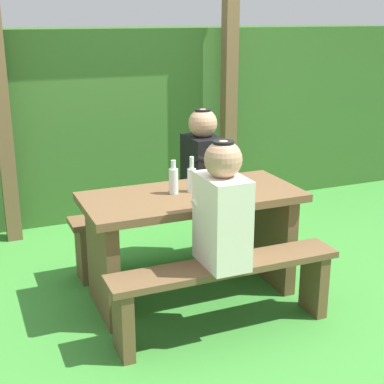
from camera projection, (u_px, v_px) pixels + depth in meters
name	position (u px, v px, depth m)	size (l,w,h in m)	color
ground_plane	(192.00, 294.00, 3.81)	(12.00, 12.00, 0.00)	#398531
hedge_backdrop	(107.00, 119.00, 5.40)	(6.40, 0.85, 1.69)	#335D24
pergola_post_left	(2.00, 114.00, 4.44)	(0.12, 0.12, 2.12)	brown
pergola_post_right	(229.00, 100.00, 5.17)	(0.12, 0.12, 2.12)	brown
picnic_table	(192.00, 227.00, 3.66)	(1.40, 0.64, 0.72)	brown
bench_near	(226.00, 283.00, 3.26)	(1.40, 0.24, 0.45)	brown
bench_far	(166.00, 225.00, 4.15)	(1.40, 0.24, 0.45)	brown
person_white_shirt	(222.00, 209.00, 3.12)	(0.25, 0.35, 0.72)	silver
person_black_coat	(203.00, 161.00, 4.12)	(0.25, 0.35, 0.72)	black
drinking_glass	(219.00, 189.00, 3.51)	(0.08, 0.08, 0.10)	silver
bottle_left	(192.00, 178.00, 3.60)	(0.06, 0.06, 0.23)	silver
bottle_right	(174.00, 180.00, 3.56)	(0.06, 0.06, 0.22)	silver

